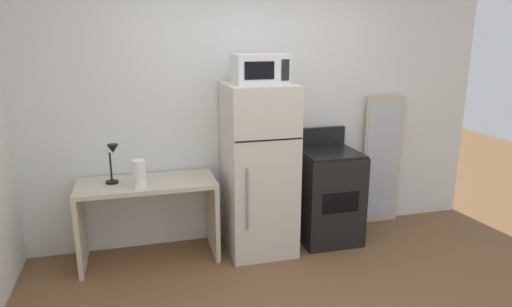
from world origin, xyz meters
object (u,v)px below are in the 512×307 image
Objects in this scene: desk_lamp at (112,157)px; oven_range at (327,195)px; refrigerator at (259,169)px; microwave at (260,69)px; leaning_mirror at (382,161)px; desk at (148,205)px; paper_towel_roll at (139,174)px.

desk_lamp reaches higher than oven_range.
desk_lamp is at bearing 176.76° from refrigerator.
oven_range is at bearing 2.02° from refrigerator.
microwave reaches higher than refrigerator.
microwave reaches higher than oven_range.
desk is at bearing -174.78° from leaning_mirror.
leaning_mirror is (2.55, 0.37, -0.17)m from paper_towel_roll.
microwave is at bearing -4.17° from desk_lamp.
oven_range is 0.79× the size of leaning_mirror.
desk_lamp is 2.09m from oven_range.
oven_range is (2.02, -0.05, -0.52)m from desk_lamp.
desk_lamp is 0.30m from paper_towel_roll.
leaning_mirror is at bearing 8.30° from paper_towel_roll.
refrigerator reaches higher than desk.
leaning_mirror reaches higher than paper_towel_roll.
microwave is at bearing -168.35° from leaning_mirror.
paper_towel_roll is 1.38m from microwave.
microwave is 1.81m from leaning_mirror.
oven_range reaches higher than paper_towel_roll.
desk_lamp is 1.50m from microwave.
refrigerator reaches higher than leaning_mirror.
desk_lamp is at bearing 142.51° from paper_towel_roll.
desk_lamp is 1.47× the size of paper_towel_roll.
oven_range is at bearing 3.70° from microwave.
refrigerator reaches higher than paper_towel_roll.
refrigerator is at bearing -169.15° from leaning_mirror.
desk_lamp is 0.22× the size of refrigerator.
leaning_mirror is at bearing 5.22° from desk.
refrigerator is at bearing -3.24° from desk_lamp.
leaning_mirror is (2.49, 0.23, 0.17)m from desk.
paper_towel_roll is 2.58m from leaning_mirror.
refrigerator is (1.09, 0.09, -0.07)m from paper_towel_roll.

